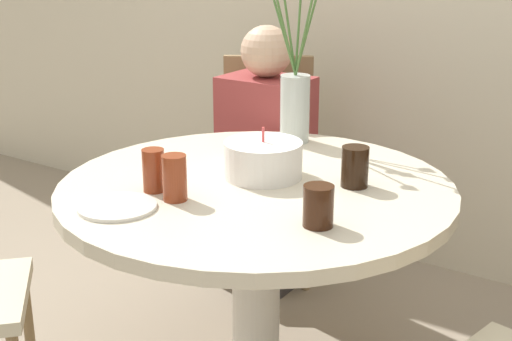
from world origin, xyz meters
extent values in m
cylinder|color=beige|center=(0.00, 0.00, 0.69)|extent=(1.15, 1.15, 0.04)
cylinder|color=silver|center=(0.00, 0.00, 0.35)|extent=(0.15, 0.15, 0.64)
cube|color=beige|center=(-0.45, 0.74, 0.43)|extent=(0.55, 0.55, 0.04)
cube|color=olive|center=(-0.54, 0.90, 0.68)|extent=(0.34, 0.23, 0.46)
cylinder|color=olive|center=(-0.50, 0.51, 0.20)|extent=(0.03, 0.03, 0.41)
cylinder|color=olive|center=(-0.21, 0.68, 0.20)|extent=(0.03, 0.03, 0.41)
cylinder|color=olive|center=(-0.68, 0.80, 0.20)|extent=(0.03, 0.03, 0.41)
cylinder|color=olive|center=(-0.39, 0.98, 0.20)|extent=(0.03, 0.03, 0.41)
cylinder|color=olive|center=(-0.60, -0.39, 0.20)|extent=(0.03, 0.03, 0.41)
cylinder|color=white|center=(-0.02, 0.06, 0.76)|extent=(0.23, 0.23, 0.11)
cylinder|color=#E54C4C|center=(-0.02, 0.06, 0.84)|extent=(0.01, 0.01, 0.04)
cylinder|color=silver|center=(-0.14, 0.44, 0.82)|extent=(0.10, 0.10, 0.23)
cylinder|color=#4C7538|center=(-0.07, 0.41, 1.14)|extent=(0.13, 0.07, 0.41)
cylinder|color=#4C7538|center=(-0.14, 0.47, 1.13)|extent=(0.02, 0.07, 0.38)
cylinder|color=#4C7538|center=(-0.09, 0.45, 1.13)|extent=(0.10, 0.03, 0.38)
cylinder|color=#4C7538|center=(-0.17, 0.44, 1.14)|extent=(0.08, 0.02, 0.40)
cylinder|color=#4C7538|center=(-0.22, 0.45, 1.17)|extent=(0.18, 0.01, 0.46)
cylinder|color=#4C7538|center=(-0.17, 0.39, 1.17)|extent=(0.08, 0.11, 0.46)
cylinder|color=silver|center=(-0.19, -0.37, 0.71)|extent=(0.21, 0.21, 0.01)
cylinder|color=maroon|center=(-0.20, -0.21, 0.77)|extent=(0.06, 0.06, 0.12)
cylinder|color=black|center=(0.25, 0.14, 0.76)|extent=(0.08, 0.08, 0.12)
cylinder|color=maroon|center=(-0.11, -0.23, 0.77)|extent=(0.07, 0.07, 0.13)
cylinder|color=#33190C|center=(0.30, -0.18, 0.76)|extent=(0.08, 0.08, 0.11)
cube|color=#383333|center=(-0.40, 0.67, 0.22)|extent=(0.31, 0.24, 0.45)
cube|color=#993838|center=(-0.40, 0.67, 0.66)|extent=(0.34, 0.24, 0.42)
sphere|color=#D1A889|center=(-0.40, 0.67, 0.97)|extent=(0.20, 0.20, 0.20)
camera|label=1|loc=(1.09, -1.62, 1.40)|focal=50.00mm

